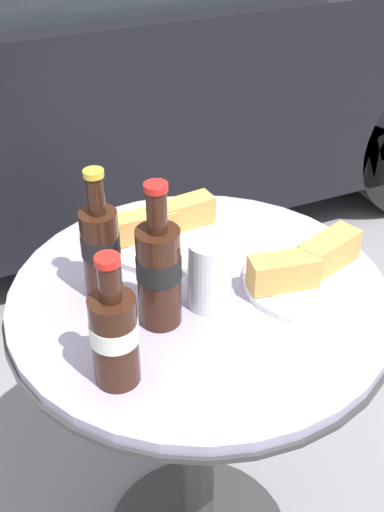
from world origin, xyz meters
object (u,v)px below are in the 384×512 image
Objects in this scene: cola_bottle_left at (101,248)px; bistro_table at (199,379)px; cola_bottle_center at (114,334)px; parked_car at (35,39)px; cola_bottle_right at (159,271)px; drinking_glass at (211,276)px; lunch_plate_near at (308,272)px; lunch_plate_far at (163,228)px.

bistro_table is at bearing -21.76° from cola_bottle_left.
cola_bottle_left is at bearing 77.78° from cola_bottle_center.
parked_car is (0.26, 1.78, -0.18)m from cola_bottle_left.
cola_bottle_center is 0.05× the size of parked_car.
cola_bottle_left is 0.12m from cola_bottle_right.
bistro_table is 3.07× the size of cola_bottle_right.
drinking_glass is (0.19, 0.10, -0.03)m from cola_bottle_center.
parked_car is at bearing 86.34° from bistro_table.
lunch_plate_near is at bearing -2.68° from cola_bottle_right.
parked_car is at bearing 83.78° from cola_bottle_right.
drinking_glass is at bearing 3.26° from cola_bottle_right.
lunch_plate_near is (0.26, -0.01, -0.07)m from cola_bottle_right.
cola_bottle_center is 0.22m from drinking_glass.
cola_bottle_left is at bearing 158.24° from bistro_table.
cola_bottle_left is 0.05× the size of parked_car.
parked_car is (0.11, 1.66, -0.11)m from lunch_plate_far.
drinking_glass is at bearing -32.60° from cola_bottle_left.
lunch_plate_near is (0.17, -0.05, 0.23)m from bistro_table.
cola_bottle_right is at bearing -59.37° from cola_bottle_left.
drinking_glass is (0.15, -0.10, -0.03)m from cola_bottle_left.
cola_bottle_left is at bearing -142.39° from lunch_plate_far.
cola_bottle_left reaches higher than cola_bottle_center.
cola_bottle_left is 1.80m from parked_car.
cola_bottle_left is 1.09× the size of cola_bottle_center.
bistro_table is at bearing 35.58° from cola_bottle_center.
cola_bottle_center is (-0.10, -0.09, -0.01)m from cola_bottle_right.
cola_bottle_center is 0.38m from lunch_plate_near.
bistro_table is at bearing -90.90° from lunch_plate_far.
bistro_table is 0.30m from lunch_plate_near.
cola_bottle_right is (-0.09, -0.04, 0.31)m from bistro_table.
cola_bottle_center is 2.00m from parked_car.
cola_bottle_right is at bearing -154.22° from bistro_table.
cola_bottle_left is 0.35m from lunch_plate_near.
lunch_plate_near is (0.17, -0.02, -0.03)m from drinking_glass.
cola_bottle_left is 0.94× the size of cola_bottle_right.
drinking_glass is at bearing -93.50° from parked_car.
cola_bottle_right is 0.06× the size of parked_car.
lunch_plate_near is at bearing -19.36° from cola_bottle_left.
cola_bottle_left is at bearing 147.40° from drinking_glass.
drinking_glass is 0.21m from lunch_plate_far.
cola_bottle_center reaches higher than lunch_plate_near.
parked_car reaches higher than cola_bottle_right.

